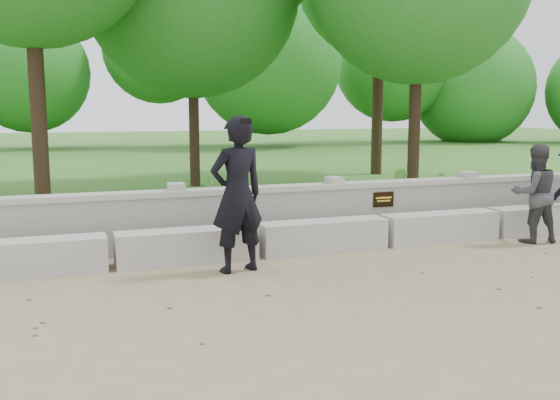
% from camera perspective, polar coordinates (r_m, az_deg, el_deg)
% --- Properties ---
extents(ground, '(80.00, 80.00, 0.00)m').
position_cam_1_polar(ground, '(8.05, 16.07, -6.81)').
color(ground, '#957F5B').
rests_on(ground, ground).
extents(lawn, '(40.00, 22.00, 0.25)m').
position_cam_1_polar(lawn, '(20.88, -7.00, 2.95)').
color(lawn, '#33641B').
rests_on(lawn, ground).
extents(concrete_bench, '(11.90, 0.45, 0.45)m').
position_cam_1_polar(concrete_bench, '(9.56, 9.45, -2.84)').
color(concrete_bench, beige).
rests_on(concrete_bench, ground).
extents(parapet_wall, '(12.50, 0.35, 0.90)m').
position_cam_1_polar(parapet_wall, '(10.12, 7.55, -0.80)').
color(parapet_wall, '#B4B2AA').
rests_on(parapet_wall, ground).
extents(man_main, '(0.81, 0.73, 1.98)m').
position_cam_1_polar(man_main, '(7.85, -3.94, 0.49)').
color(man_main, black).
rests_on(man_main, ground).
extents(visitor_left, '(0.85, 0.72, 1.53)m').
position_cam_1_polar(visitor_left, '(10.39, 22.26, 0.55)').
color(visitor_left, '#37363B').
rests_on(visitor_left, ground).
extents(shrub_a, '(0.41, 0.37, 0.65)m').
position_cam_1_polar(shrub_a, '(10.86, -6.45, 0.43)').
color(shrub_a, '#4A9131').
rests_on(shrub_a, lawn).
extents(shrub_b, '(0.32, 0.38, 0.64)m').
position_cam_1_polar(shrub_b, '(12.46, 10.92, 1.32)').
color(shrub_b, '#4A9131').
rests_on(shrub_b, lawn).
extents(shrub_c, '(0.74, 0.72, 0.63)m').
position_cam_1_polar(shrub_c, '(11.83, 15.42, 0.79)').
color(shrub_c, '#4A9131').
rests_on(shrub_c, lawn).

